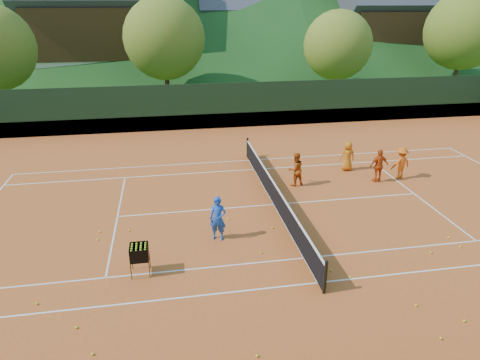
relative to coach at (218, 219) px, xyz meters
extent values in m
plane|color=#2A4C18|center=(2.66, 2.38, -0.84)|extent=(400.00, 400.00, 0.00)
cube|color=#B34E1D|center=(2.66, 2.38, -0.83)|extent=(40.00, 24.00, 0.02)
imported|color=#1C4BB7|center=(0.00, 0.00, 0.00)|extent=(0.70, 0.57, 1.64)
imported|color=#CA5011|center=(4.11, 4.22, -0.03)|extent=(0.90, 0.78, 1.57)
imported|color=#D34C12|center=(8.07, 3.95, -0.02)|extent=(0.97, 0.46, 1.60)
imported|color=#CB6A12|center=(7.24, 5.62, -0.08)|extent=(0.75, 0.52, 1.48)
imported|color=orange|center=(9.30, 4.17, -0.04)|extent=(1.10, 0.78, 1.55)
sphere|color=yellow|center=(-5.50, -2.72, -0.79)|extent=(0.07, 0.07, 0.07)
sphere|color=yellow|center=(-3.69, -4.92, -0.79)|extent=(0.07, 0.07, 0.07)
sphere|color=yellow|center=(1.31, -1.22, -0.79)|extent=(0.07, 0.07, 0.07)
sphere|color=yellow|center=(-4.26, 0.62, -0.79)|extent=(0.07, 0.07, 0.07)
sphere|color=yellow|center=(-4.24, -3.90, -0.79)|extent=(0.07, 0.07, 0.07)
sphere|color=yellow|center=(0.23, -5.66, -0.79)|extent=(0.07, 0.07, 0.07)
sphere|color=yellow|center=(2.11, 0.39, -0.79)|extent=(0.07, 0.07, 0.07)
sphere|color=yellow|center=(-3.21, 1.11, -0.79)|extent=(0.07, 0.07, 0.07)
sphere|color=yellow|center=(-4.28, 1.19, -0.79)|extent=(0.07, 0.07, 0.07)
sphere|color=yellow|center=(3.27, -2.59, -0.79)|extent=(0.07, 0.07, 0.07)
sphere|color=yellow|center=(5.02, -4.61, -0.79)|extent=(0.07, 0.07, 0.07)
sphere|color=yellow|center=(8.20, -1.39, -0.79)|extent=(0.07, 0.07, 0.07)
sphere|color=yellow|center=(8.20, -2.04, -0.79)|extent=(0.07, 0.07, 0.07)
sphere|color=yellow|center=(6.99, -2.20, -0.79)|extent=(0.07, 0.07, 0.07)
sphere|color=yellow|center=(5.92, -5.43, -0.79)|extent=(0.07, 0.07, 0.07)
sphere|color=yellow|center=(4.93, -5.89, -0.79)|extent=(0.07, 0.07, 0.07)
sphere|color=yellow|center=(0.57, 1.36, -0.79)|extent=(0.07, 0.07, 0.07)
sphere|color=yellow|center=(3.70, -3.07, -0.79)|extent=(0.07, 0.07, 0.07)
cube|color=white|center=(2.66, -3.11, -0.82)|extent=(23.77, 0.06, 0.00)
cube|color=silver|center=(2.66, 7.86, -0.82)|extent=(23.77, 0.06, 0.00)
cube|color=white|center=(2.66, -1.74, -0.82)|extent=(23.77, 0.06, 0.00)
cube|color=white|center=(2.66, 6.49, -0.82)|extent=(23.77, 0.06, 0.00)
cube|color=white|center=(-3.74, 2.38, -0.82)|extent=(0.06, 8.23, 0.00)
cube|color=white|center=(9.06, 2.38, -0.82)|extent=(0.06, 8.23, 0.00)
cube|color=white|center=(2.66, 2.38, -0.82)|extent=(12.80, 0.06, 0.00)
cube|color=white|center=(2.66, 2.38, -0.82)|extent=(0.06, 10.97, 0.00)
cube|color=black|center=(2.66, 2.38, -0.37)|extent=(0.03, 11.97, 0.90)
cube|color=white|center=(2.66, 2.38, 0.10)|extent=(0.05, 11.97, 0.06)
cylinder|color=black|center=(2.66, -3.61, -0.27)|extent=(0.10, 0.10, 1.10)
cylinder|color=black|center=(2.66, 8.36, -0.27)|extent=(0.10, 0.10, 1.10)
cube|color=black|center=(2.66, 14.38, 0.68)|extent=(40.00, 0.05, 3.00)
cube|color=#185722|center=(2.66, 14.38, -0.32)|extent=(40.40, 0.05, 1.00)
cylinder|color=black|center=(-2.93, -1.97, -0.54)|extent=(0.02, 0.02, 0.55)
cylinder|color=black|center=(-2.38, -1.97, -0.54)|extent=(0.02, 0.02, 0.55)
cylinder|color=black|center=(-2.93, -1.42, -0.54)|extent=(0.02, 0.02, 0.55)
cylinder|color=black|center=(-2.38, -1.42, -0.54)|extent=(0.02, 0.02, 0.55)
cube|color=black|center=(-2.65, -1.69, -0.27)|extent=(0.55, 0.55, 0.02)
cube|color=black|center=(-2.65, -1.97, -0.04)|extent=(0.55, 0.02, 0.45)
cube|color=black|center=(-2.65, -1.42, -0.04)|extent=(0.55, 0.02, 0.45)
cube|color=black|center=(-2.93, -1.69, -0.04)|extent=(0.02, 0.55, 0.45)
cube|color=black|center=(-2.38, -1.69, -0.04)|extent=(0.02, 0.55, 0.45)
sphere|color=#CCE526|center=(-2.86, -1.90, 0.15)|extent=(0.07, 0.07, 0.07)
sphere|color=#CCE526|center=(-2.86, -1.76, 0.15)|extent=(0.07, 0.07, 0.07)
sphere|color=#CCE526|center=(-2.86, -1.62, 0.15)|extent=(0.07, 0.07, 0.07)
sphere|color=#CCE526|center=(-2.86, -1.49, 0.15)|extent=(0.07, 0.07, 0.07)
sphere|color=#CCE526|center=(-2.72, -1.90, 0.15)|extent=(0.07, 0.07, 0.07)
sphere|color=#CCE526|center=(-2.72, -1.76, 0.15)|extent=(0.07, 0.07, 0.07)
sphere|color=#CCE526|center=(-2.72, -1.62, 0.15)|extent=(0.07, 0.07, 0.07)
sphere|color=#CCE526|center=(-2.72, -1.49, 0.15)|extent=(0.07, 0.07, 0.07)
sphere|color=#CCE526|center=(-2.58, -1.90, 0.15)|extent=(0.07, 0.07, 0.07)
sphere|color=#CCE526|center=(-2.58, -1.76, 0.15)|extent=(0.07, 0.07, 0.07)
sphere|color=#CCE526|center=(-2.58, -1.62, 0.15)|extent=(0.07, 0.07, 0.07)
sphere|color=#CCE526|center=(-2.58, -1.49, 0.15)|extent=(0.07, 0.07, 0.07)
sphere|color=#CCE526|center=(-2.45, -1.90, 0.15)|extent=(0.07, 0.07, 0.07)
sphere|color=#CCE526|center=(-2.45, -1.76, 0.15)|extent=(0.07, 0.07, 0.07)
sphere|color=#CCE526|center=(-2.45, -1.62, 0.15)|extent=(0.07, 0.07, 0.07)
sphere|color=#CCE526|center=(-2.45, -1.49, 0.15)|extent=(0.07, 0.07, 0.07)
cube|color=beige|center=(-7.34, 32.38, 0.60)|extent=(12.00, 9.00, 2.88)
cube|color=#35200E|center=(-7.34, 32.38, 4.28)|extent=(12.24, 9.18, 4.48)
cube|color=#3D3D44|center=(-7.34, 32.38, 7.12)|extent=(13.80, 9.93, 9.93)
cube|color=beige|center=(8.66, 36.38, 0.42)|extent=(11.00, 8.00, 2.52)
cube|color=#38200F|center=(8.66, 36.38, 3.64)|extent=(11.22, 8.16, 3.92)
cube|color=#424149|center=(8.66, 36.38, 6.20)|extent=(12.65, 8.82, 8.82)
cube|color=beige|center=(22.66, 32.38, 0.51)|extent=(10.00, 8.00, 2.70)
cube|color=#3C2110|center=(22.66, 32.38, 3.96)|extent=(10.20, 8.16, 4.20)
cube|color=#3C3C43|center=(22.66, 32.38, 6.66)|extent=(11.50, 8.82, 8.82)
cylinder|color=#43281A|center=(-13.34, 20.38, 0.51)|extent=(0.36, 0.36, 2.70)
cylinder|color=#3C2418|center=(-1.34, 22.38, 0.60)|extent=(0.36, 0.36, 2.88)
sphere|color=#506F1D|center=(-1.34, 22.38, 4.36)|extent=(6.40, 6.40, 6.40)
cylinder|color=#3F2A19|center=(12.66, 21.38, 0.42)|extent=(0.36, 0.36, 2.52)
sphere|color=#55751F|center=(12.66, 21.38, 3.71)|extent=(5.60, 5.60, 5.60)
cylinder|color=#422B1A|center=(24.66, 22.38, 0.69)|extent=(0.36, 0.36, 3.06)
sphere|color=#4B6D1D|center=(24.66, 22.38, 4.69)|extent=(6.80, 6.80, 6.80)
camera|label=1|loc=(-1.52, -13.30, 7.10)|focal=32.00mm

